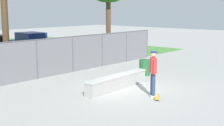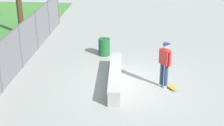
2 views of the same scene
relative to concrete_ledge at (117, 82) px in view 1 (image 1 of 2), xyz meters
The scene contains 7 objects.
ground_plane 0.77m from the concrete_ledge, 83.85° to the right, with size 80.00×80.00×0.00m, color #9E9E99.
concrete_ledge is the anchor object (origin of this frame).
skateboarder 2.05m from the concrete_ledge, 92.99° to the right, with size 0.46×0.46×1.84m.
skateboard 2.20m from the concrete_ledge, 94.49° to the right, with size 0.78×0.61×0.09m.
chainlink_fence 4.35m from the concrete_ledge, 88.99° to the left, with size 16.63×0.07×1.99m.
car_blue 12.66m from the concrete_ledge, 71.52° to the left, with size 2.25×4.32×1.66m.
trash_bin 3.25m from the concrete_ledge, 14.12° to the left, with size 0.56×0.56×0.83m, color #1E592D.
Camera 1 is at (-10.55, -8.13, 3.47)m, focal length 51.61 mm.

